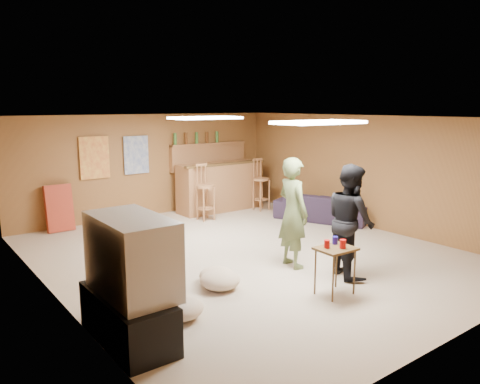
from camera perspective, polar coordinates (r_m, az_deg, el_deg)
ground at (r=7.68m, az=0.91°, el=-7.57°), size 7.00×7.00×0.00m
ceiling at (r=7.31m, az=0.96°, el=9.06°), size 6.00×7.00×0.02m
wall_back at (r=10.37m, az=-11.07°, el=3.21°), size 6.00×0.02×2.20m
wall_front at (r=5.19m, az=25.52°, el=-4.88°), size 6.00×0.02×2.20m
wall_left at (r=6.08m, az=-21.97°, el=-2.46°), size 0.02×7.00×2.20m
wall_right at (r=9.54m, az=15.31°, el=2.40°), size 0.02×7.00×2.20m
tv_stand at (r=5.08m, az=-13.49°, el=-14.65°), size 0.55×1.30×0.50m
dvd_box at (r=5.21m, az=-11.15°, el=-15.14°), size 0.35×0.50×0.08m
tv_body at (r=4.87m, az=-13.06°, el=-7.53°), size 0.60×1.10×0.80m
tv_screen at (r=5.00m, az=-9.80°, el=-6.95°), size 0.02×0.95×0.65m
bar_counter at (r=10.73m, az=-2.45°, el=0.66°), size 2.00×0.60×1.10m
bar_lip at (r=10.44m, az=-1.69°, el=3.45°), size 2.10×0.12×0.05m
bar_shelf at (r=10.98m, az=-3.83°, el=5.88°), size 2.00×0.18×0.05m
bar_backing at (r=11.02m, az=-3.87°, el=4.33°), size 2.00×0.14×0.60m
poster_left at (r=9.84m, az=-17.31°, el=4.01°), size 0.60×0.03×0.85m
poster_right at (r=10.18m, az=-12.54°, el=4.43°), size 0.55×0.03×0.80m
folding_chair_stack at (r=9.59m, az=-21.18°, el=-1.84°), size 0.50×0.26×0.91m
ceiling_panel_front at (r=6.19m, az=9.62°, el=8.37°), size 1.20×0.60×0.04m
ceiling_panel_back at (r=8.28m, az=-4.22°, el=9.00°), size 1.20×0.60×0.04m
person_olive at (r=6.97m, az=6.48°, el=-2.51°), size 0.47×0.65×1.65m
person_black at (r=6.74m, az=13.31°, el=-3.40°), size 0.86×0.95×1.60m
sofa at (r=9.98m, az=9.96°, el=-1.82°), size 1.47×2.06×0.56m
tray_table at (r=6.15m, az=11.49°, el=-9.42°), size 0.49×0.40×0.62m
cup_red_near at (r=6.01m, az=10.55°, el=-6.25°), size 0.08×0.08×0.10m
cup_red_far at (r=6.04m, az=12.42°, el=-6.20°), size 0.11×0.11×0.11m
cup_blue at (r=6.19m, az=11.51°, el=-5.79°), size 0.08×0.08×0.10m
bar_stool_left at (r=9.81m, az=-4.22°, el=-0.39°), size 0.38×0.38×1.07m
bar_stool_right at (r=10.72m, az=2.62°, el=1.16°), size 0.43×0.43×1.29m
cushion_near_tv at (r=6.28m, az=-2.46°, el=-10.66°), size 0.56×0.56×0.24m
cushion_mid at (r=6.47m, az=-2.84°, el=-10.11°), size 0.60×0.60×0.22m
cushion_far at (r=5.51m, az=-7.31°, el=-13.85°), size 0.67×0.67×0.24m
bottle_row at (r=10.77m, az=-5.31°, el=6.59°), size 1.20×0.08×0.26m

